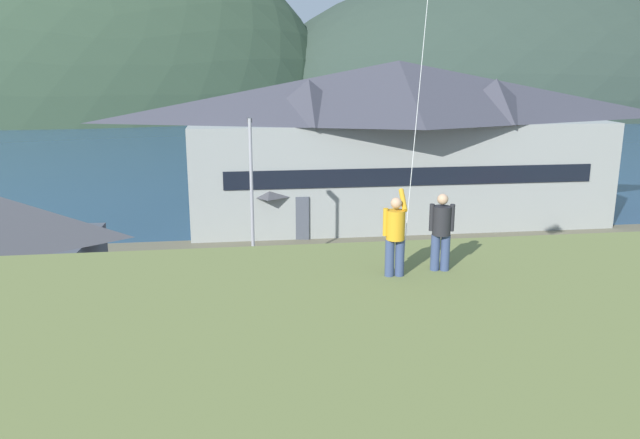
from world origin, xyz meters
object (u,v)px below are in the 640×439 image
object	(u,v)px
wharf_dock	(293,185)
parked_car_mid_row_near	(260,352)
parked_car_back_row_left	(618,328)
parking_light_pole	(252,189)
harbor_lodge	(397,138)
person_kite_flyer	(395,233)
storage_shed_waterside	(275,198)
storage_shed_near_lot	(8,261)
parked_car_front_row_red	(221,285)
parked_car_mid_row_far	(36,359)
moored_boat_wharfside	(254,176)
parked_car_corner_spot	(341,281)
person_companion	(441,230)
parked_car_mid_row_center	(575,279)
parked_car_front_row_end	(463,348)

from	to	relation	value
wharf_dock	parked_car_mid_row_near	xyz separation A→B (m)	(-4.23, -32.99, 0.71)
parked_car_back_row_left	parking_light_pole	world-z (taller)	parking_light_pole
harbor_lodge	person_kite_flyer	world-z (taller)	harbor_lodge
storage_shed_waterside	wharf_dock	world-z (taller)	storage_shed_waterside
storage_shed_near_lot	parked_car_front_row_red	xyz separation A→B (m)	(8.33, 0.89, -1.77)
parked_car_mid_row_far	parked_car_mid_row_near	size ratio (longest dim) A/B	0.98
harbor_lodge	parked_car_back_row_left	distance (m)	21.94
parking_light_pole	parked_car_mid_row_far	bearing A→B (deg)	-126.52
moored_boat_wharfside	parked_car_corner_spot	bearing A→B (deg)	-84.32
parked_car_corner_spot	person_companion	size ratio (longest dim) A/B	2.45
parked_car_corner_spot	storage_shed_waterside	bearing A→B (deg)	99.23
storage_shed_waterside	parked_car_mid_row_center	xyz separation A→B (m)	(12.57, -14.18, -1.07)
parked_car_front_row_red	parking_light_pole	world-z (taller)	parking_light_pole
parked_car_corner_spot	parked_car_front_row_end	distance (m)	7.88
storage_shed_near_lot	parked_car_front_row_end	distance (m)	17.95
storage_shed_near_lot	person_kite_flyer	xyz separation A→B (m)	(12.46, -12.78, 4.15)
moored_boat_wharfside	person_companion	world-z (taller)	person_companion
storage_shed_waterside	parked_car_mid_row_far	distance (m)	21.24
harbor_lodge	parking_light_pole	bearing A→B (deg)	-132.65
parked_car_corner_spot	parked_car_mid_row_near	size ratio (longest dim) A/B	0.99
moored_boat_wharfside	parked_car_mid_row_far	world-z (taller)	moored_boat_wharfside
wharf_dock	parked_car_back_row_left	size ratio (longest dim) A/B	2.91
parked_car_back_row_left	person_kite_flyer	bearing A→B (deg)	-145.69
harbor_lodge	parked_car_front_row_red	xyz separation A→B (m)	(-11.58, -14.69, -4.55)
parked_car_mid_row_far	person_kite_flyer	size ratio (longest dim) A/B	2.27
parked_car_mid_row_center	parked_car_back_row_left	bearing A→B (deg)	-103.46
parking_light_pole	person_kite_flyer	distance (m)	17.82
parked_car_corner_spot	moored_boat_wharfside	bearing A→B (deg)	95.68
storage_shed_waterside	parked_car_back_row_left	size ratio (longest dim) A/B	1.34
parked_car_front_row_red	storage_shed_near_lot	bearing A→B (deg)	-173.89
parked_car_mid_row_far	parked_car_mid_row_near	xyz separation A→B (m)	(7.31, -0.45, 0.00)
parked_car_mid_row_far	parked_car_front_row_red	size ratio (longest dim) A/B	0.97
storage_shed_near_lot	parked_car_mid_row_near	bearing A→B (deg)	-30.89
storage_shed_waterside	parked_car_front_row_end	size ratio (longest dim) A/B	1.36
harbor_lodge	moored_boat_wharfside	distance (m)	17.64
storage_shed_near_lot	parked_car_corner_spot	size ratio (longest dim) A/B	1.73
harbor_lodge	parking_light_pole	size ratio (longest dim) A/B	3.65
storage_shed_waterside	moored_boat_wharfside	distance (m)	16.15
storage_shed_near_lot	wharf_dock	xyz separation A→B (m)	(13.96, 27.16, -2.49)
parked_car_corner_spot	parking_light_pole	size ratio (longest dim) A/B	0.54
storage_shed_near_lot	person_kite_flyer	size ratio (longest dim) A/B	3.97
parked_car_back_row_left	parked_car_front_row_red	world-z (taller)	same
storage_shed_waterside	parked_car_corner_spot	size ratio (longest dim) A/B	1.36
storage_shed_waterside	parked_car_mid_row_center	world-z (taller)	storage_shed_waterside
person_companion	storage_shed_waterside	bearing A→B (deg)	94.36
parked_car_back_row_left	parked_car_mid_row_center	distance (m)	5.43
harbor_lodge	parked_car_front_row_red	distance (m)	19.25
parked_car_front_row_end	parked_car_mid_row_near	size ratio (longest dim) A/B	0.99
parked_car_front_row_end	parked_car_front_row_red	size ratio (longest dim) A/B	0.99
parked_car_front_row_red	person_kite_flyer	distance (m)	15.46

